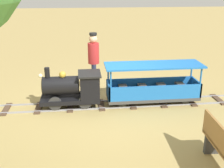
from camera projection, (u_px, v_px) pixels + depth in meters
ground_plane at (108, 105)px, 6.91m from camera, size 60.00×60.00×0.00m
track at (117, 104)px, 6.92m from camera, size 0.68×6.05×0.04m
locomotive at (73, 88)px, 6.66m from camera, size 0.64×1.45×0.97m
passenger_car at (153, 87)px, 6.88m from camera, size 0.74×2.35×0.97m
conductor_person at (94, 58)px, 7.52m from camera, size 0.30×0.30×1.62m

